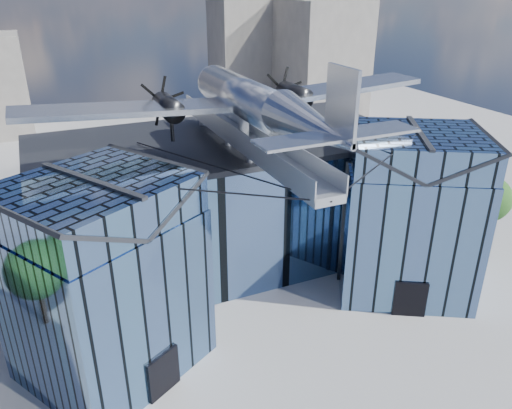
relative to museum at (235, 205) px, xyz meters
name	(u,v)px	position (x,y,z in m)	size (l,w,h in m)	color
ground_plane	(268,309)	(0.00, -5.82, -5.54)	(120.00, 120.00, 0.00)	gray
museum	(235,205)	(0.00, 0.00, 0.00)	(32.88, 24.50, 17.60)	#4A6C97
bg_towers	(130,60)	(1.45, 44.67, 4.47)	(77.00, 24.50, 26.00)	slate
tree_plaza_e	(488,199)	(20.96, -4.60, -1.40)	(4.96, 4.96, 6.11)	black
tree_side_e	(469,202)	(19.05, -4.47, -1.41)	(5.17, 5.17, 6.10)	black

